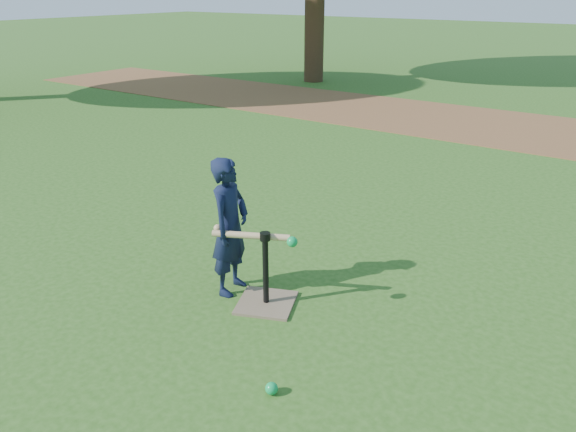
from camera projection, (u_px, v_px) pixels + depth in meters
The scene contains 6 objects.
ground at pixel (267, 335), 4.02m from camera, with size 80.00×80.00×0.00m, color #285116.
dirt_strip at pixel (528, 131), 9.70m from camera, with size 24.00×3.00×0.01m, color brown.
child at pixel (230, 227), 4.42m from camera, with size 0.41×0.27×1.13m, color black.
wiffle_ball_ground at pixel (272, 388), 3.43m from camera, with size 0.08×0.08×0.08m, color #0D994A.
batting_tee at pixel (266, 292), 4.38m from camera, with size 0.56×0.56×0.61m.
swing_action at pixel (256, 236), 4.23m from camera, with size 0.74×0.31×0.11m.
Camera 1 is at (2.07, -2.70, 2.32)m, focal length 35.00 mm.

